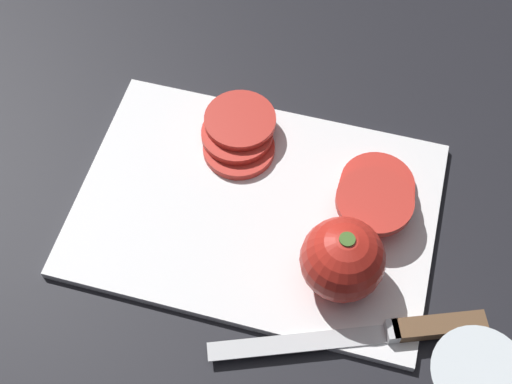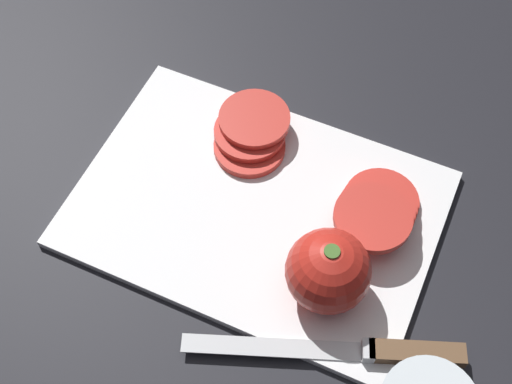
{
  "view_description": "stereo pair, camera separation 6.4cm",
  "coord_description": "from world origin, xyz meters",
  "px_view_note": "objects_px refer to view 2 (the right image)",
  "views": [
    {
      "loc": [
        0.15,
        -0.39,
        0.69
      ],
      "look_at": [
        0.04,
        -0.01,
        0.04
      ],
      "focal_mm": 50.0,
      "sensor_mm": 36.0,
      "label": 1
    },
    {
      "loc": [
        0.21,
        -0.37,
        0.69
      ],
      "look_at": [
        0.04,
        -0.01,
        0.04
      ],
      "focal_mm": 50.0,
      "sensor_mm": 36.0,
      "label": 2
    }
  ],
  "objects_px": {
    "whole_tomato": "(328,271)",
    "knife": "(385,352)",
    "tomato_slice_stack_far": "(377,209)",
    "tomato_slice_stack_near": "(253,133)"
  },
  "relations": [
    {
      "from": "knife",
      "to": "tomato_slice_stack_far",
      "type": "distance_m",
      "value": 0.15
    },
    {
      "from": "tomato_slice_stack_far",
      "to": "knife",
      "type": "bearing_deg",
      "value": -67.22
    },
    {
      "from": "whole_tomato",
      "to": "tomato_slice_stack_near",
      "type": "relative_size",
      "value": 0.8
    },
    {
      "from": "tomato_slice_stack_near",
      "to": "whole_tomato",
      "type": "bearing_deg",
      "value": -44.42
    },
    {
      "from": "whole_tomato",
      "to": "tomato_slice_stack_near",
      "type": "bearing_deg",
      "value": 135.58
    },
    {
      "from": "tomato_slice_stack_far",
      "to": "tomato_slice_stack_near",
      "type": "bearing_deg",
      "value": 166.14
    },
    {
      "from": "whole_tomato",
      "to": "tomato_slice_stack_far",
      "type": "xyz_separation_m",
      "value": [
        0.02,
        0.1,
        -0.02
      ]
    },
    {
      "from": "whole_tomato",
      "to": "knife",
      "type": "bearing_deg",
      "value": -26.97
    },
    {
      "from": "tomato_slice_stack_near",
      "to": "tomato_slice_stack_far",
      "type": "xyz_separation_m",
      "value": [
        0.16,
        -0.04,
        0.0
      ]
    },
    {
      "from": "tomato_slice_stack_far",
      "to": "whole_tomato",
      "type": "bearing_deg",
      "value": -100.81
    }
  ]
}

